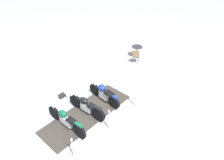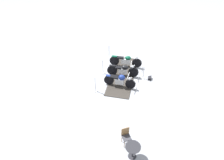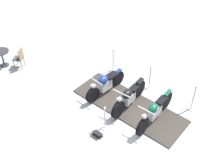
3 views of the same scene
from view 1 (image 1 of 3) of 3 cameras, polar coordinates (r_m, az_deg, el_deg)
ground_plane at (r=9.81m, az=-6.94°, el=-9.25°), size 80.00×80.00×0.00m
display_platform at (r=9.79m, az=-6.95°, el=-9.16°), size 2.75×4.78×0.04m
motorcycle_navy at (r=10.07m, az=-2.38°, el=-3.68°), size 2.05×0.76×0.95m
motorcycle_black at (r=9.48m, az=-7.27°, el=-7.07°), size 2.07×0.95×1.02m
motorcycle_forest at (r=9.00m, az=-12.84°, el=-10.64°), size 2.26×0.93×1.02m
stanchion_left_front at (r=9.92m, az=6.71°, el=-5.66°), size 0.31×0.31×1.10m
stanchion_left_mid at (r=8.82m, az=-0.83°, el=-11.85°), size 0.31×0.31×1.11m
stanchion_left_rear at (r=8.01m, az=-10.68°, el=-19.02°), size 0.29×0.29×1.15m
stanchion_right_mid at (r=10.45m, az=-12.28°, el=-4.27°), size 0.33×0.33×1.01m
info_placard at (r=10.89m, az=-13.76°, el=-4.39°), size 0.31×0.42×0.19m
cafe_table at (r=13.99m, az=6.99°, el=8.52°), size 0.71×0.71×0.77m
cafe_chair_near_table at (r=13.28m, az=6.67°, el=6.80°), size 0.57×0.57×0.95m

